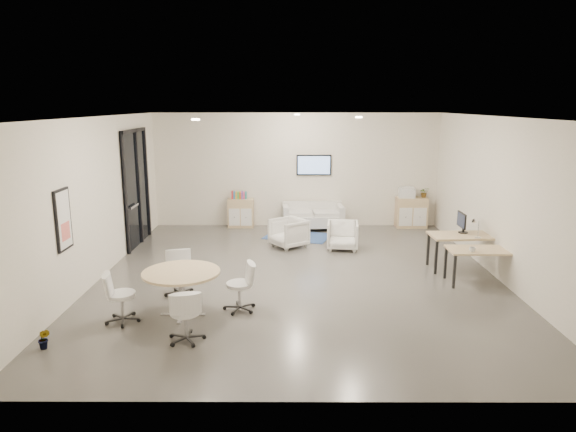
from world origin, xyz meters
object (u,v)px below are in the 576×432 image
(desk_front, at_px, (483,253))
(loveseat, at_px, (312,217))
(sideboard_right, at_px, (411,212))
(round_table, at_px, (181,276))
(armchair_right, at_px, (343,234))
(armchair_left, at_px, (289,232))
(desk_rear, at_px, (465,238))
(sideboard_left, at_px, (241,213))

(desk_front, bearing_deg, loveseat, 125.33)
(loveseat, distance_m, desk_front, 5.44)
(loveseat, bearing_deg, desk_front, -59.65)
(sideboard_right, bearing_deg, round_table, -129.89)
(armchair_right, bearing_deg, desk_front, -38.20)
(sideboard_right, relative_size, armchair_right, 1.15)
(armchair_right, relative_size, round_table, 0.59)
(armchair_left, xyz_separation_m, armchair_right, (1.30, -0.20, -0.01))
(loveseat, distance_m, desk_rear, 4.73)
(armchair_right, xyz_separation_m, desk_rear, (2.41, -1.54, 0.31))
(loveseat, xyz_separation_m, desk_front, (3.10, -4.46, 0.28))
(sideboard_left, xyz_separation_m, desk_front, (5.13, -4.67, 0.22))
(sideboard_left, height_order, desk_rear, sideboard_left)
(desk_rear, bearing_deg, loveseat, 127.40)
(sideboard_left, relative_size, armchair_left, 1.05)
(desk_rear, height_order, round_table, round_table)
(desk_front, distance_m, round_table, 5.74)
(round_table, bearing_deg, desk_front, 16.13)
(sideboard_left, bearing_deg, loveseat, -5.89)
(sideboard_right, distance_m, loveseat, 2.81)
(armchair_left, bearing_deg, desk_front, 19.01)
(sideboard_right, height_order, loveseat, sideboard_right)
(desk_rear, distance_m, round_table, 5.99)
(sideboard_left, xyz_separation_m, loveseat, (2.03, -0.21, -0.06))
(armchair_left, distance_m, desk_front, 4.59)
(sideboard_right, distance_m, round_table, 8.14)
(sideboard_right, relative_size, armchair_left, 1.12)
(desk_rear, bearing_deg, sideboard_left, 140.25)
(armchair_right, height_order, desk_front, armchair_right)
(desk_rear, bearing_deg, desk_front, -89.15)
(sideboard_left, distance_m, sideboard_right, 4.83)
(sideboard_left, bearing_deg, armchair_right, -40.45)
(desk_rear, bearing_deg, armchair_left, 152.02)
(armchair_left, bearing_deg, armchair_right, 44.72)
(desk_rear, relative_size, round_table, 1.18)
(armchair_left, height_order, round_table, round_table)
(desk_rear, bearing_deg, armchair_right, 144.63)
(armchair_left, distance_m, armchair_right, 1.32)
(armchair_left, xyz_separation_m, desk_rear, (3.71, -1.74, 0.30))
(desk_rear, bearing_deg, sideboard_right, 90.78)
(armchair_right, distance_m, desk_rear, 2.88)
(loveseat, height_order, armchair_left, armchair_left)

